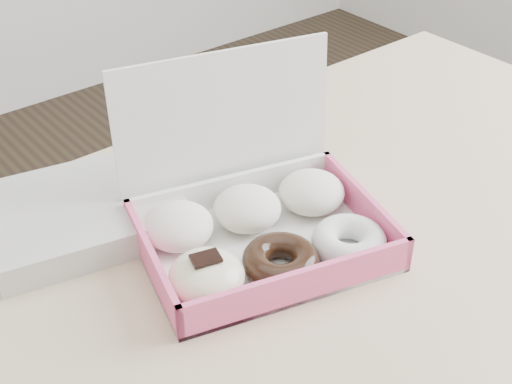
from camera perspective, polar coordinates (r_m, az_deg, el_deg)
table at (r=0.85m, az=6.97°, el=-10.44°), size 1.20×0.80×0.75m
donut_box at (r=0.81m, az=-0.06°, el=-2.35°), size 0.32×0.28×0.20m
newspapers at (r=0.87m, az=-13.68°, el=-1.62°), size 0.26×0.22×0.04m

